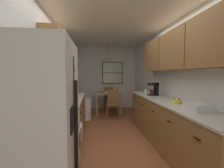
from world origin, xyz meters
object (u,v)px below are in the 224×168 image
Objects in this scene: storage_canister at (63,97)px; mug_by_coffeemaker at (146,91)px; stove_range at (56,140)px; trash_bin at (86,109)px; dining_chair_near at (113,102)px; microwave_over_range at (45,56)px; table_serving_bowl at (108,92)px; dish_rack at (198,107)px; refrigerator at (38,133)px; dining_chair_far at (109,97)px; dining_table at (108,96)px; coffee_maker at (154,89)px; fruit_bowl at (176,101)px.

storage_canister is 1.62× the size of mug_by_coffeemaker.
stove_range is 2.55m from trash_bin.
storage_canister is at bearing -119.66° from dining_chair_near.
table_serving_bowl is (1.16, 3.23, -0.90)m from microwave_over_range.
refrigerator is at bearing -165.62° from dish_rack.
storage_canister reaches higher than mug_by_coffeemaker.
stove_range is 1.22× the size of dining_chair_far.
dining_table is 2.90m from storage_canister.
dish_rack is at bearing -6.62° from stove_range.
microwave_over_range reaches higher than dining_chair_near.
microwave_over_range is at bearing -107.92° from dining_chair_far.
refrigerator reaches higher than storage_canister.
table_serving_bowl is (1.05, 2.65, -0.23)m from storage_canister.
storage_canister is at bearing 90.55° from stove_range.
table_serving_bowl is (1.05, 3.23, 0.30)m from stove_range.
refrigerator reaches higher than mug_by_coffeemaker.
coffee_maker is 2.15m from table_serving_bowl.
refrigerator is 5.06× the size of dish_rack.
fruit_bowl is at bearing -71.90° from table_serving_bowl.
coffee_maker reaches higher than dining_chair_far.
fruit_bowl is (2.12, 0.30, -0.73)m from microwave_over_range.
microwave_over_range is at bearing 100.73° from refrigerator.
trash_bin is at bearing 85.35° from refrigerator.
microwave_over_range reaches higher than fruit_bowl.
coffee_maker reaches higher than trash_bin.
microwave_over_range is 0.89m from storage_canister.
microwave_over_range reaches higher than dining_table.
refrigerator is at bearing -103.52° from dining_chair_far.
trash_bin is (-0.77, -0.73, -0.29)m from dining_table.
storage_canister reaches higher than dining_chair_far.
storage_canister reaches higher than dining_chair_near.
mug_by_coffeemaker is at bearing -40.57° from dining_chair_near.
storage_canister reaches higher than dining_table.
refrigerator is 1.56× the size of stove_range.
dining_chair_far is 1.59m from trash_bin.
dish_rack is at bearing 14.38° from refrigerator.
refrigerator is 1.91× the size of dining_chair_far.
mug_by_coffeemaker is at bearing 89.94° from fruit_bowl.
storage_canister is (0.11, 0.58, -0.67)m from microwave_over_range.
stove_range is at bearing -96.64° from trash_bin.
refrigerator is at bearing -108.59° from dining_chair_near.
refrigerator is at bearing -88.55° from storage_canister.
refrigerator is at bearing -94.65° from trash_bin.
fruit_bowl reaches higher than mug_by_coffeemaker.
dining_table is 2.58× the size of dish_rack.
microwave_over_range is at bearing 173.73° from dish_rack.
dining_chair_far is 7.21× the size of mug_by_coffeemaker.
dining_chair_far is at bearing 82.84° from dining_table.
coffee_maker is at bearing -89.61° from mug_by_coffeemaker.
dining_chair_near is at bearing 7.53° from trash_bin.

